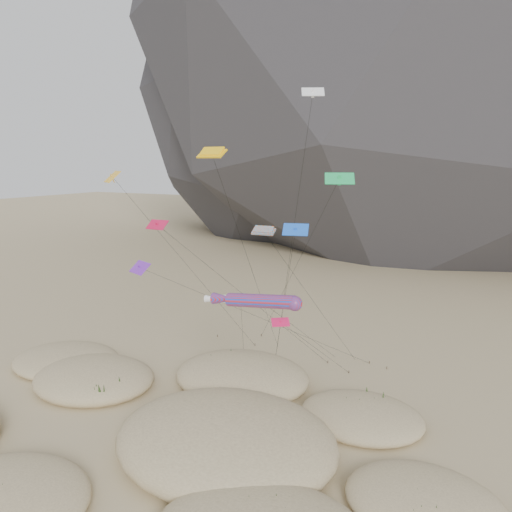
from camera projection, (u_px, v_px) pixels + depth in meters
The scene contains 9 objects.
ground at pixel (158, 461), 37.52m from camera, with size 500.00×500.00×0.00m, color #CCB789.
dunes at pixel (163, 428), 40.75m from camera, with size 50.37×34.04×4.54m.
dune_grass at pixel (179, 424), 41.17m from camera, with size 41.92×28.24×1.52m.
kite_stakes at pixel (302, 353), 58.16m from camera, with size 21.73×6.03×0.30m.
rainbow_tube_kite at pixel (257, 301), 38.88m from camera, with size 8.07×19.88×12.39m.
white_tube_kite at pixel (238, 300), 45.14m from camera, with size 7.87×10.69×10.52m.
orange_parafoil at pixel (213, 155), 43.91m from camera, with size 2.85×15.30×23.47m.
multi_parafoil at pixel (266, 234), 40.71m from camera, with size 4.48×17.21×17.05m.
delta_kites at pixel (213, 218), 44.94m from camera, with size 24.89×22.76×28.06m.
Camera 1 is at (21.97, -26.95, 22.21)m, focal length 35.00 mm.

